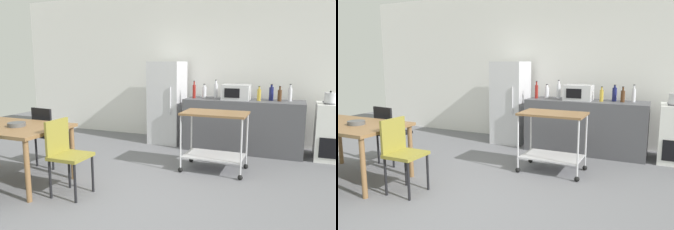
% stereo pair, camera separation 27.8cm
% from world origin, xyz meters
% --- Properties ---
extents(ground_plane, '(12.00, 12.00, 0.00)m').
position_xyz_m(ground_plane, '(0.00, 0.00, 0.00)').
color(ground_plane, slate).
extents(back_wall, '(8.40, 0.12, 2.90)m').
position_xyz_m(back_wall, '(0.00, 3.20, 1.45)').
color(back_wall, white).
rests_on(back_wall, ground_plane).
extents(kitchen_counter, '(2.00, 0.64, 0.90)m').
position_xyz_m(kitchen_counter, '(0.90, 2.60, 0.45)').
color(kitchen_counter, '#4C4C51').
rests_on(kitchen_counter, ground_plane).
extents(dining_table, '(1.50, 0.90, 0.75)m').
position_xyz_m(dining_table, '(-1.66, -0.03, 0.67)').
color(dining_table, brown).
rests_on(dining_table, ground_plane).
extents(chair_olive, '(0.40, 0.40, 0.89)m').
position_xyz_m(chair_olive, '(-0.70, -0.08, 0.52)').
color(chair_olive, olive).
rests_on(chair_olive, ground_plane).
extents(chair_black, '(0.44, 0.44, 0.89)m').
position_xyz_m(chair_black, '(-1.63, 0.68, 0.52)').
color(chair_black, black).
rests_on(chair_black, ground_plane).
extents(stove_oven, '(0.60, 0.61, 0.92)m').
position_xyz_m(stove_oven, '(2.35, 2.62, 0.45)').
color(stove_oven, white).
rests_on(stove_oven, ground_plane).
extents(refrigerator, '(0.60, 0.63, 1.55)m').
position_xyz_m(refrigerator, '(-0.55, 2.70, 0.78)').
color(refrigerator, silver).
rests_on(refrigerator, ground_plane).
extents(kitchen_cart, '(0.91, 0.57, 0.85)m').
position_xyz_m(kitchen_cart, '(0.70, 1.39, 0.57)').
color(kitchen_cart, brown).
rests_on(kitchen_cart, ground_plane).
extents(bottle_hot_sauce, '(0.06, 0.06, 0.31)m').
position_xyz_m(bottle_hot_sauce, '(0.03, 2.54, 1.03)').
color(bottle_hot_sauce, maroon).
rests_on(bottle_hot_sauce, kitchen_counter).
extents(bottle_sparkling_water, '(0.07, 0.07, 0.25)m').
position_xyz_m(bottle_sparkling_water, '(0.19, 2.63, 1.01)').
color(bottle_sparkling_water, silver).
rests_on(bottle_sparkling_water, kitchen_counter).
extents(bottle_vinegar, '(0.07, 0.07, 0.33)m').
position_xyz_m(bottle_vinegar, '(0.39, 2.69, 1.04)').
color(bottle_vinegar, silver).
rests_on(bottle_vinegar, kitchen_counter).
extents(microwave, '(0.46, 0.35, 0.26)m').
position_xyz_m(microwave, '(0.78, 2.56, 1.03)').
color(microwave, silver).
rests_on(microwave, kitchen_counter).
extents(bottle_soy_sauce, '(0.06, 0.06, 0.25)m').
position_xyz_m(bottle_soy_sauce, '(1.16, 2.56, 1.00)').
color(bottle_soy_sauce, gold).
rests_on(bottle_soy_sauce, kitchen_counter).
extents(bottle_wine, '(0.07, 0.07, 0.27)m').
position_xyz_m(bottle_wine, '(1.35, 2.69, 1.02)').
color(bottle_wine, navy).
rests_on(bottle_wine, kitchen_counter).
extents(bottle_olive_oil, '(0.07, 0.07, 0.25)m').
position_xyz_m(bottle_olive_oil, '(1.48, 2.61, 1.00)').
color(bottle_olive_oil, '#4C2D19').
rests_on(bottle_olive_oil, kitchen_counter).
extents(bottle_sesame_oil, '(0.06, 0.06, 0.28)m').
position_xyz_m(bottle_sesame_oil, '(1.64, 2.70, 1.02)').
color(bottle_sesame_oil, silver).
rests_on(bottle_sesame_oil, kitchen_counter).
extents(fruit_bowl, '(0.22, 0.22, 0.05)m').
position_xyz_m(fruit_bowl, '(-1.49, -0.03, 0.78)').
color(fruit_bowl, '#4C4C4C').
rests_on(fruit_bowl, dining_table).
extents(kettle, '(0.24, 0.17, 0.19)m').
position_xyz_m(kettle, '(2.23, 2.52, 1.00)').
color(kettle, silver).
rests_on(kettle, stove_oven).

